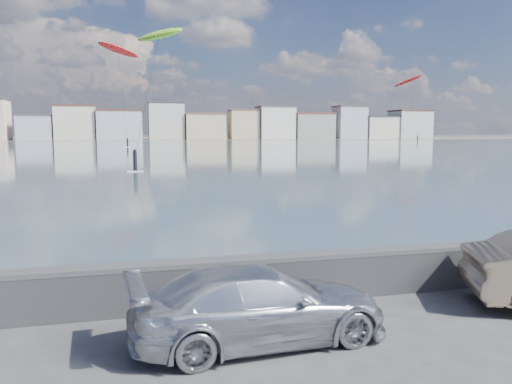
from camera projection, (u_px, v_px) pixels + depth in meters
ground at (255, 367)px, 7.66m from camera, size 700.00×700.00×0.00m
bay_water at (142, 149)px, 95.81m from camera, size 500.00×177.00×0.00m
far_shore_strip at (137, 139)px, 200.33m from camera, size 500.00×60.00×0.00m
seawall at (224, 279)px, 10.19m from camera, size 400.00×0.36×1.08m
far_buildings at (140, 124)px, 186.41m from camera, size 240.79×13.26×14.60m
car_silver at (260, 305)px, 8.54m from camera, size 4.58×2.14×1.29m
kitesurfer_8 at (159, 37)px, 55.72m from camera, size 6.98×18.36×15.21m
kitesurfer_11 at (118, 51)px, 111.79m from camera, size 9.24×11.09×24.04m
kitesurfer_13 at (408, 81)px, 169.15m from camera, size 7.70×12.10×22.77m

